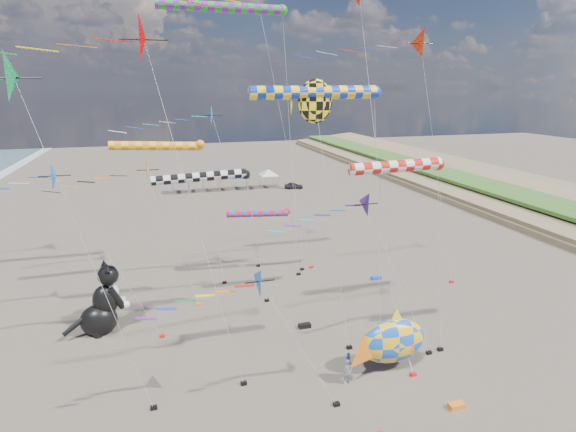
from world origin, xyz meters
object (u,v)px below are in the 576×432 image
Objects in this scene: cat_inflatable at (101,298)px; child_blue at (348,360)px; parked_car at (294,186)px; person_adult at (348,372)px; child_green at (389,339)px; fish_inflatable at (392,341)px.

cat_inflatable is 17.69m from child_blue.
parked_car reaches higher than child_blue.
person_adult reaches higher than parked_car.
child_green is 50.09m from parked_car.
cat_inflatable reaches higher than person_adult.
cat_inflatable is at bearing 171.25° from child_green.
person_adult is (14.48, -10.37, -1.84)m from cat_inflatable.
cat_inflatable is at bearing 137.57° from person_adult.
parked_car is at bearing 38.07° from cat_inflatable.
fish_inflatable is 3.00m from child_blue.
cat_inflatable is 17.90m from person_adult.
parked_car is at bearing 93.74° from child_green.
person_adult is 1.29× the size of child_green.
cat_inflatable is 20.15m from fish_inflatable.
child_blue is (0.64, 1.43, -0.25)m from person_adult.
child_green is at bearing -22.54° from child_blue.
child_blue is (-2.46, 0.89, -1.46)m from fish_inflatable.
fish_inflatable is at bearing -48.29° from cat_inflatable.
cat_inflatable is 3.35× the size of person_adult.
fish_inflatable is 4.78× the size of child_green.
parked_car is (12.51, 52.21, -0.23)m from person_adult.
cat_inflatable is at bearing 159.13° from parked_car.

